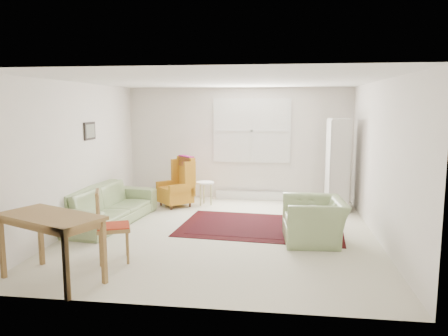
# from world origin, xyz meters

# --- Properties ---
(room) EXTENTS (5.04, 5.54, 2.51)m
(room) POSITION_xyz_m (0.02, 0.21, 1.26)
(room) COLOR beige
(room) RESTS_ON ground
(rug) EXTENTS (2.92, 2.01, 0.03)m
(rug) POSITION_xyz_m (0.64, 0.42, 0.01)
(rug) COLOR black
(rug) RESTS_ON ground
(sofa) EXTENTS (1.17, 2.37, 0.92)m
(sofa) POSITION_xyz_m (-2.10, 0.31, 0.46)
(sofa) COLOR #8BA06B
(sofa) RESTS_ON ground
(armchair) EXTENTS (0.98, 1.10, 0.81)m
(armchair) POSITION_xyz_m (1.49, -0.28, 0.41)
(armchair) COLOR #8BA06B
(armchair) RESTS_ON ground
(wingback_chair) EXTENTS (0.89, 0.89, 1.06)m
(wingback_chair) POSITION_xyz_m (-1.23, 1.77, 0.53)
(wingback_chair) COLOR orange
(wingback_chair) RESTS_ON ground
(coffee_table) EXTENTS (0.74, 0.74, 0.47)m
(coffee_table) POSITION_xyz_m (1.48, 0.03, 0.24)
(coffee_table) COLOR #3E1F13
(coffee_table) RESTS_ON ground
(stool) EXTENTS (0.42, 0.42, 0.50)m
(stool) POSITION_xyz_m (-0.63, 1.99, 0.25)
(stool) COLOR white
(stool) RESTS_ON ground
(cabinet) EXTENTS (0.40, 0.75, 1.85)m
(cabinet) POSITION_xyz_m (2.10, 1.96, 0.92)
(cabinet) COLOR silver
(cabinet) RESTS_ON ground
(desk) EXTENTS (1.45, 1.12, 0.82)m
(desk) POSITION_xyz_m (-1.75, -2.27, 0.41)
(desk) COLOR olive
(desk) RESTS_ON ground
(desk_chair) EXTENTS (0.56, 0.56, 0.99)m
(desk_chair) POSITION_xyz_m (-1.27, -1.51, 0.49)
(desk_chair) COLOR olive
(desk_chair) RESTS_ON ground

